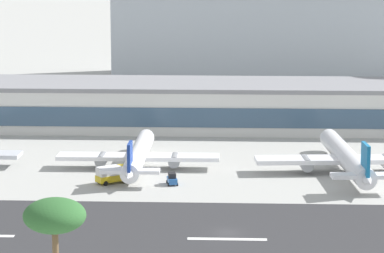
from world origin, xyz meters
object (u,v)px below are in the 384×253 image
terminal_building (240,105)px  service_box_truck_0 (112,174)px  palm_tree_1 (55,218)px  airliner_navy_tail_gate_1 (138,156)px  distant_hotel_block (303,2)px  airliner_blue_tail_gate_2 (348,159)px  service_baggage_tug_1 (172,179)px

terminal_building → service_box_truck_0: 62.88m
palm_tree_1 → airliner_navy_tail_gate_1: bearing=89.6°
distant_hotel_block → terminal_building: bearing=-102.3°
terminal_building → airliner_blue_tail_gate_2: terminal_building is taller
airliner_blue_tail_gate_2 → palm_tree_1: size_ratio=2.72×
service_box_truck_0 → terminal_building: bearing=30.6°
distant_hotel_block → airliner_navy_tail_gate_1: (-41.26, -143.11, -22.12)m
palm_tree_1 → terminal_building: bearing=81.0°
distant_hotel_block → service_baggage_tug_1: size_ratio=36.54×
terminal_building → palm_tree_1: (-20.73, -131.23, 8.43)m
service_baggage_tug_1 → palm_tree_1: 74.12m
service_box_truck_0 → service_baggage_tug_1: size_ratio=1.80×
terminal_building → service_box_truck_0: bearing=-112.2°
terminal_building → airliner_blue_tail_gate_2: (20.82, -48.22, -2.59)m
distant_hotel_block → service_box_truck_0: 162.70m
airliner_navy_tail_gate_1 → terminal_building: bearing=-23.7°
airliner_navy_tail_gate_1 → distant_hotel_block: bearing=-16.4°
terminal_building → airliner_navy_tail_gate_1: 50.77m
terminal_building → palm_tree_1: bearing=-99.0°
airliner_blue_tail_gate_2 → terminal_building: bearing=18.6°
airliner_blue_tail_gate_2 → service_baggage_tug_1: bearing=102.6°
terminal_building → service_baggage_tug_1: (-12.56, -58.70, -4.47)m
distant_hotel_block → service_baggage_tug_1: 160.66m
airliner_blue_tail_gate_2 → palm_tree_1: 93.48m
service_baggage_tug_1 → distant_hotel_block: bearing=-23.6°
palm_tree_1 → distant_hotel_block: bearing=79.6°
terminal_building → service_baggage_tug_1: 60.19m
airliner_navy_tail_gate_1 → service_box_truck_0: 12.16m
airliner_navy_tail_gate_1 → palm_tree_1: (-0.57, -84.72, 11.29)m
service_baggage_tug_1 → palm_tree_1: bearing=162.2°
airliner_navy_tail_gate_1 → palm_tree_1: palm_tree_1 is taller
airliner_navy_tail_gate_1 → airliner_blue_tail_gate_2: bearing=-92.7°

